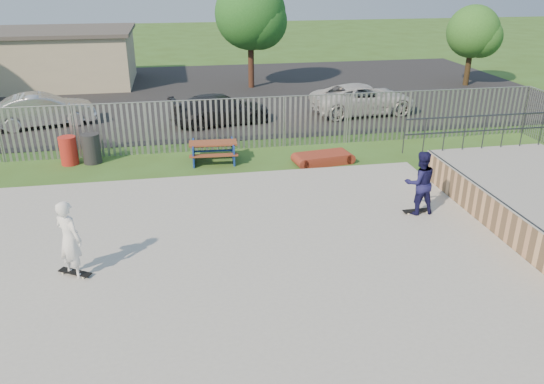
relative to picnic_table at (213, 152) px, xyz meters
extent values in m
plane|color=#385A1E|center=(-0.74, -7.74, -0.37)|extent=(120.00, 120.00, 0.00)
cube|color=#A2A29D|center=(-0.74, -7.74, -0.30)|extent=(15.00, 12.00, 0.15)
cylinder|color=#383A3F|center=(6.78, -6.74, 0.71)|extent=(0.06, 7.00, 0.06)
cube|color=brown|center=(0.00, 0.00, 0.33)|extent=(1.75, 0.75, 0.06)
cube|color=brown|center=(-0.03, -0.57, 0.05)|extent=(1.73, 0.35, 0.05)
cube|color=brown|center=(0.03, 0.57, 0.05)|extent=(1.73, 0.35, 0.05)
cube|color=navy|center=(0.00, 0.00, -0.02)|extent=(1.59, 1.41, 0.71)
cube|color=maroon|center=(3.89, -0.90, -0.19)|extent=(1.93, 1.16, 0.36)
cylinder|color=#B4241B|center=(-5.12, 0.61, 0.14)|extent=(0.61, 0.61, 1.02)
cylinder|color=#272729|center=(-4.33, 0.62, 0.17)|extent=(0.65, 0.65, 1.08)
cube|color=black|center=(-0.74, 11.26, -0.36)|extent=(40.00, 18.00, 0.02)
imported|color=silver|center=(-7.04, 5.96, 0.36)|extent=(4.57, 2.53, 1.43)
imported|color=black|center=(0.74, 4.96, 0.30)|extent=(4.78, 2.72, 1.31)
imported|color=silver|center=(7.62, 5.50, 0.35)|extent=(5.25, 2.76, 1.41)
cube|color=#B9AF8E|center=(-8.74, 15.26, 1.13)|extent=(10.00, 6.00, 3.00)
cube|color=#4C4742|center=(-8.74, 15.26, 2.73)|extent=(10.40, 6.40, 0.20)
cylinder|color=#45281B|center=(3.16, 12.42, 1.40)|extent=(0.34, 0.34, 3.55)
sphere|color=#21591E|center=(3.16, 12.42, 3.77)|extent=(3.97, 3.97, 3.97)
cylinder|color=#392A17|center=(15.89, 10.76, 0.96)|extent=(0.32, 0.32, 2.66)
sphere|color=#2D6221|center=(15.89, 10.76, 2.74)|extent=(2.98, 2.98, 2.98)
cube|color=black|center=(5.31, -5.73, -0.16)|extent=(0.80, 0.22, 0.02)
cube|color=black|center=(-3.70, -7.46, -0.16)|extent=(0.79, 0.57, 0.02)
imported|color=#171646|center=(5.31, -5.73, 0.69)|extent=(0.91, 0.72, 1.83)
imported|color=white|center=(-3.70, -7.46, 0.69)|extent=(0.79, 0.76, 1.83)
camera|label=1|loc=(-1.12, -18.40, 6.23)|focal=35.00mm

